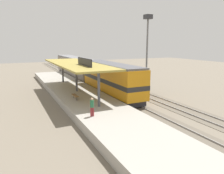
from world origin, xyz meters
TOP-DOWN VIEW (x-y plane):
  - ground_plane at (2.00, 0.00)m, footprint 120.00×120.00m
  - track_near at (0.00, 0.00)m, footprint 3.20×110.00m
  - track_far at (4.60, 0.00)m, footprint 3.20×110.00m
  - platform at (-4.60, 0.00)m, footprint 6.00×44.00m
  - station_canopy at (-4.60, -0.09)m, footprint 5.20×18.00m
  - platform_bench at (-6.00, -4.11)m, footprint 0.44×1.70m
  - locomotive at (0.00, -1.15)m, footprint 2.93×14.43m
  - passenger_carriage_single at (0.00, 16.85)m, footprint 2.90×20.00m
  - freight_car at (4.60, 4.78)m, footprint 2.80×12.00m
  - light_mast at (7.80, 1.75)m, footprint 1.10×1.10m
  - person_waiting at (-6.31, -10.60)m, footprint 0.34×0.34m

SIDE VIEW (x-z plane):
  - ground_plane at x=2.00m, z-range 0.00..0.00m
  - track_near at x=0.00m, z-range -0.05..0.11m
  - track_far at x=4.60m, z-range -0.05..0.11m
  - platform at x=-4.60m, z-range 0.00..0.90m
  - platform_bench at x=-6.00m, z-range 1.09..1.59m
  - person_waiting at x=-6.31m, z-range 1.00..2.71m
  - freight_car at x=4.60m, z-range 0.20..3.74m
  - passenger_carriage_single at x=0.00m, z-range 0.19..4.43m
  - locomotive at x=0.00m, z-range 0.19..4.63m
  - station_canopy at x=-4.60m, z-range 2.18..6.88m
  - light_mast at x=7.80m, z-range 2.55..14.25m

